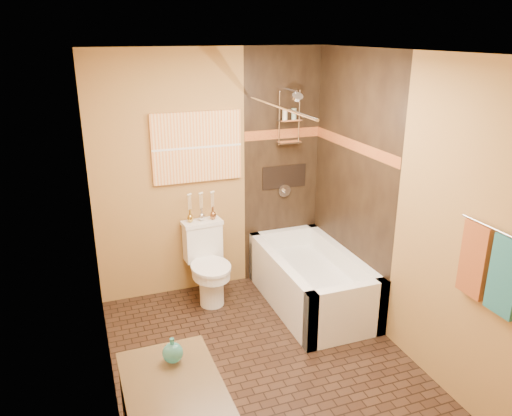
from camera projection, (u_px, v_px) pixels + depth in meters
name	position (u px, v px, depth m)	size (l,w,h in m)	color
floor	(264.00, 363.00, 4.18)	(3.00, 3.00, 0.00)	black
wall_left	(99.00, 247.00, 3.37)	(0.02, 3.00, 2.50)	olive
wall_right	(399.00, 207.00, 4.16)	(0.02, 3.00, 2.50)	olive
wall_back	(212.00, 174.00, 5.09)	(2.40, 0.02, 2.50)	olive
wall_front	(375.00, 330.00, 2.44)	(2.40, 0.02, 2.50)	olive
ceiling	(266.00, 52.00, 3.35)	(3.00, 3.00, 0.00)	silver
alcove_tile_back	(282.00, 168.00, 5.33)	(0.85, 0.01, 2.50)	black
alcove_tile_right	(351.00, 183.00, 4.81)	(0.01, 1.50, 2.50)	black
mosaic_band_back	(283.00, 134.00, 5.20)	(0.85, 0.01, 0.10)	maroon
mosaic_band_right	(353.00, 145.00, 4.69)	(0.01, 1.50, 0.10)	maroon
alcove_niche	(284.00, 177.00, 5.37)	(0.50, 0.01, 0.25)	black
shower_fixtures	(289.00, 131.00, 5.10)	(0.24, 0.33, 1.16)	silver
curtain_rod	(277.00, 106.00, 4.30)	(0.03, 0.03, 1.55)	silver
towel_bar	(495.00, 229.00, 3.14)	(0.02, 0.02, 0.55)	silver
towel_teal	(505.00, 276.00, 3.12)	(0.05, 0.22, 0.52)	#1C5C5F
towel_rust	(474.00, 260.00, 3.35)	(0.05, 0.22, 0.52)	brown
sunset_painting	(197.00, 147.00, 4.92)	(0.90, 0.04, 0.70)	orange
vanity_mirror	(110.00, 279.00, 2.41)	(0.01, 1.00, 0.90)	white
bathtub	(311.00, 284.00, 5.03)	(0.80, 1.50, 0.55)	white
toilet	(208.00, 263.00, 5.07)	(0.42, 0.61, 0.80)	white
teal_bottle	(173.00, 350.00, 2.93)	(0.12, 0.12, 0.20)	#2A7F77
bud_vases	(201.00, 206.00, 5.04)	(0.30, 0.06, 0.30)	#B99439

